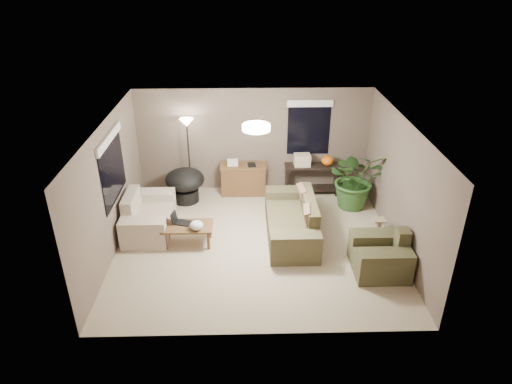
{
  "coord_description": "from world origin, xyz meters",
  "views": [
    {
      "loc": [
        -0.2,
        -7.69,
        5.12
      ],
      "look_at": [
        0.0,
        0.2,
        1.05
      ],
      "focal_mm": 32.0,
      "sensor_mm": 36.0,
      "label": 1
    }
  ],
  "objects_px": {
    "desk": "(243,179)",
    "console_table": "(312,177)",
    "main_sofa": "(293,222)",
    "armchair": "(381,256)",
    "loveseat": "(148,217)",
    "papasan_chair": "(185,183)",
    "coffee_table": "(187,228)",
    "floor_lamp": "(187,132)",
    "houseplant": "(355,185)",
    "cat_scratching_post": "(378,231)"
  },
  "relations": [
    {
      "from": "desk",
      "to": "floor_lamp",
      "type": "height_order",
      "value": "floor_lamp"
    },
    {
      "from": "papasan_chair",
      "to": "cat_scratching_post",
      "type": "bearing_deg",
      "value": -24.05
    },
    {
      "from": "coffee_table",
      "to": "desk",
      "type": "distance_m",
      "value": 2.45
    },
    {
      "from": "desk",
      "to": "floor_lamp",
      "type": "relative_size",
      "value": 0.58
    },
    {
      "from": "armchair",
      "to": "desk",
      "type": "height_order",
      "value": "armchair"
    },
    {
      "from": "desk",
      "to": "console_table",
      "type": "distance_m",
      "value": 1.64
    },
    {
      "from": "console_table",
      "to": "papasan_chair",
      "type": "relative_size",
      "value": 1.21
    },
    {
      "from": "floor_lamp",
      "to": "houseplant",
      "type": "relative_size",
      "value": 1.36
    },
    {
      "from": "loveseat",
      "to": "armchair",
      "type": "height_order",
      "value": "same"
    },
    {
      "from": "loveseat",
      "to": "armchair",
      "type": "xyz_separation_m",
      "value": [
        4.49,
        -1.49,
        0.0
      ]
    },
    {
      "from": "armchair",
      "to": "cat_scratching_post",
      "type": "relative_size",
      "value": 2.0
    },
    {
      "from": "armchair",
      "to": "loveseat",
      "type": "bearing_deg",
      "value": 161.58
    },
    {
      "from": "coffee_table",
      "to": "floor_lamp",
      "type": "bearing_deg",
      "value": 94.01
    },
    {
      "from": "main_sofa",
      "to": "desk",
      "type": "bearing_deg",
      "value": 117.84
    },
    {
      "from": "main_sofa",
      "to": "coffee_table",
      "type": "relative_size",
      "value": 2.2
    },
    {
      "from": "desk",
      "to": "papasan_chair",
      "type": "relative_size",
      "value": 1.03
    },
    {
      "from": "console_table",
      "to": "armchair",
      "type": "bearing_deg",
      "value": -74.52
    },
    {
      "from": "houseplant",
      "to": "desk",
      "type": "bearing_deg",
      "value": 164.17
    },
    {
      "from": "desk",
      "to": "cat_scratching_post",
      "type": "xyz_separation_m",
      "value": [
        2.7,
        -2.17,
        -0.16
      ]
    },
    {
      "from": "papasan_chair",
      "to": "houseplant",
      "type": "distance_m",
      "value": 3.9
    },
    {
      "from": "console_table",
      "to": "floor_lamp",
      "type": "height_order",
      "value": "floor_lamp"
    },
    {
      "from": "console_table",
      "to": "floor_lamp",
      "type": "xyz_separation_m",
      "value": [
        -2.9,
        0.01,
        1.16
      ]
    },
    {
      "from": "armchair",
      "to": "desk",
      "type": "relative_size",
      "value": 0.91
    },
    {
      "from": "armchair",
      "to": "papasan_chair",
      "type": "xyz_separation_m",
      "value": [
        -3.84,
        2.78,
        0.17
      ]
    },
    {
      "from": "papasan_chair",
      "to": "console_table",
      "type": "bearing_deg",
      "value": 5.53
    },
    {
      "from": "console_table",
      "to": "floor_lamp",
      "type": "bearing_deg",
      "value": 179.7
    },
    {
      "from": "loveseat",
      "to": "houseplant",
      "type": "xyz_separation_m",
      "value": [
        4.53,
        0.93,
        0.25
      ]
    },
    {
      "from": "coffee_table",
      "to": "floor_lamp",
      "type": "relative_size",
      "value": 0.52
    },
    {
      "from": "loveseat",
      "to": "papasan_chair",
      "type": "bearing_deg",
      "value": 63.22
    },
    {
      "from": "console_table",
      "to": "floor_lamp",
      "type": "relative_size",
      "value": 0.68
    },
    {
      "from": "coffee_table",
      "to": "floor_lamp",
      "type": "xyz_separation_m",
      "value": [
        -0.15,
        2.13,
        1.24
      ]
    },
    {
      "from": "desk",
      "to": "cat_scratching_post",
      "type": "relative_size",
      "value": 2.2
    },
    {
      "from": "loveseat",
      "to": "papasan_chair",
      "type": "distance_m",
      "value": 1.45
    },
    {
      "from": "armchair",
      "to": "coffee_table",
      "type": "xyz_separation_m",
      "value": [
        -3.6,
        0.95,
        0.06
      ]
    },
    {
      "from": "main_sofa",
      "to": "coffee_table",
      "type": "distance_m",
      "value": 2.14
    },
    {
      "from": "console_table",
      "to": "floor_lamp",
      "type": "distance_m",
      "value": 3.12
    },
    {
      "from": "papasan_chair",
      "to": "floor_lamp",
      "type": "xyz_separation_m",
      "value": [
        0.09,
        0.3,
        1.13
      ]
    },
    {
      "from": "main_sofa",
      "to": "papasan_chair",
      "type": "bearing_deg",
      "value": 146.72
    },
    {
      "from": "main_sofa",
      "to": "cat_scratching_post",
      "type": "distance_m",
      "value": 1.71
    },
    {
      "from": "main_sofa",
      "to": "loveseat",
      "type": "height_order",
      "value": "same"
    },
    {
      "from": "main_sofa",
      "to": "armchair",
      "type": "distance_m",
      "value": 1.92
    },
    {
      "from": "floor_lamp",
      "to": "coffee_table",
      "type": "bearing_deg",
      "value": -85.99
    },
    {
      "from": "armchair",
      "to": "houseplant",
      "type": "relative_size",
      "value": 0.71
    },
    {
      "from": "desk",
      "to": "cat_scratching_post",
      "type": "bearing_deg",
      "value": -38.78
    },
    {
      "from": "armchair",
      "to": "cat_scratching_post",
      "type": "distance_m",
      "value": 1.0
    },
    {
      "from": "loveseat",
      "to": "armchair",
      "type": "relative_size",
      "value": 1.6
    },
    {
      "from": "armchair",
      "to": "floor_lamp",
      "type": "bearing_deg",
      "value": 140.55
    },
    {
      "from": "loveseat",
      "to": "desk",
      "type": "distance_m",
      "value": 2.59
    },
    {
      "from": "floor_lamp",
      "to": "houseplant",
      "type": "height_order",
      "value": "floor_lamp"
    },
    {
      "from": "console_table",
      "to": "houseplant",
      "type": "height_order",
      "value": "houseplant"
    }
  ]
}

